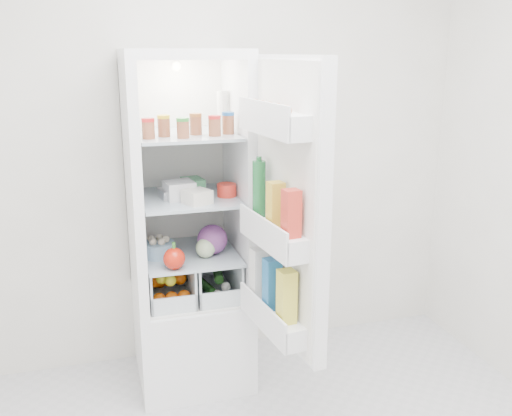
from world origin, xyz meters
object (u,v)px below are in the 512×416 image
object	(u,v)px
refrigerator	(188,263)
red_cabbage	(212,239)
fridge_door	(285,214)
mushroom_bowl	(159,249)

from	to	relation	value
refrigerator	red_cabbage	world-z (taller)	refrigerator
red_cabbage	fridge_door	world-z (taller)	fridge_door
refrigerator	mushroom_bowl	bearing A→B (deg)	-155.61
refrigerator	fridge_door	world-z (taller)	refrigerator
refrigerator	mushroom_bowl	world-z (taller)	refrigerator
fridge_door	refrigerator	bearing A→B (deg)	21.10
mushroom_bowl	fridge_door	bearing A→B (deg)	-48.21
refrigerator	fridge_door	xyz separation A→B (m)	(0.34, -0.64, 0.43)
refrigerator	red_cabbage	distance (m)	0.23
red_cabbage	fridge_door	size ratio (longest dim) A/B	0.12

